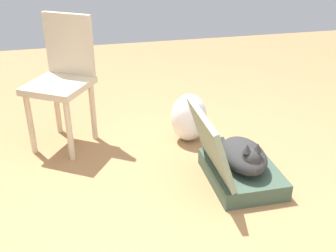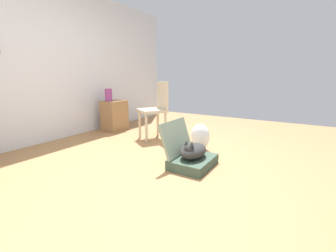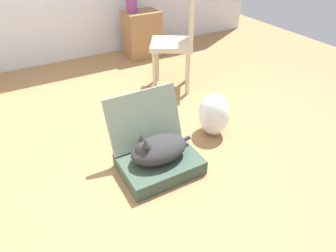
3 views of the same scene
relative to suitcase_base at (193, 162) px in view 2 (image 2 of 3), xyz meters
name	(u,v)px [view 2 (image 2 of 3)]	position (x,y,z in m)	size (l,w,h in m)	color
ground_plane	(158,168)	(-0.26, 0.34, -0.06)	(7.68, 7.68, 0.00)	#9E7247
wall_back	(39,62)	(-0.26, 2.60, 1.24)	(6.40, 0.15, 2.60)	silver
suitcase_base	(193,162)	(0.00, 0.00, 0.00)	(0.58, 0.44, 0.12)	#384C3D
suitcase_lid	(176,138)	(0.00, 0.24, 0.27)	(0.58, 0.44, 0.04)	gray
cat	(193,151)	(-0.01, 0.00, 0.15)	(0.51, 0.28, 0.24)	#2D2D2D
plastic_bag_white	(200,137)	(0.64, 0.19, 0.14)	(0.25, 0.29, 0.39)	white
side_table	(115,116)	(0.91, 2.19, 0.24)	(0.46, 0.34, 0.60)	olive
vase_tall	(108,95)	(0.79, 2.21, 0.66)	(0.14, 0.14, 0.24)	#8C387A
chair	(156,108)	(0.84, 1.12, 0.49)	(0.59, 0.58, 0.99)	beige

